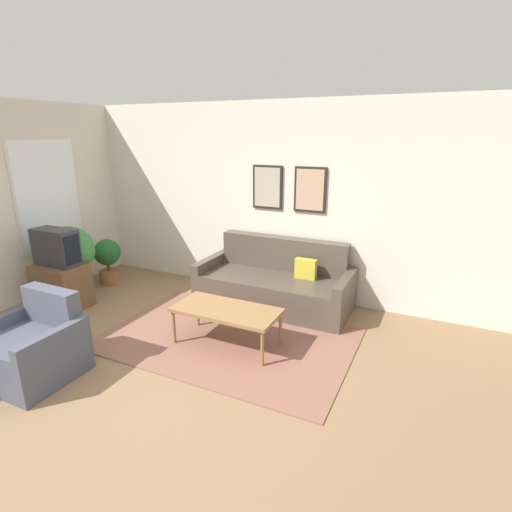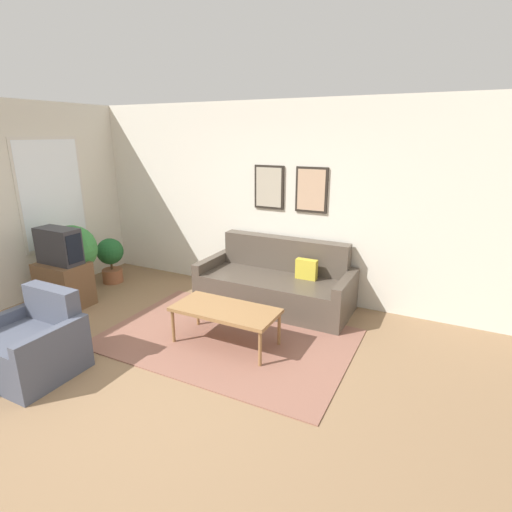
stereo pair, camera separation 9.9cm
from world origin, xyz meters
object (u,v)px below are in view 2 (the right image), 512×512
couch (276,284)px  coffee_table (225,311)px  potted_plant_tall (72,251)px  tv (59,246)px  armchair (33,346)px

couch → coffee_table: (-0.06, -1.24, 0.10)m
coffee_table → potted_plant_tall: bearing=176.3°
couch → coffee_table: size_ratio=1.77×
couch → tv: tv is taller
tv → potted_plant_tall: (-0.05, 0.23, -0.14)m
coffee_table → potted_plant_tall: (-2.56, 0.17, 0.30)m
coffee_table → tv: size_ratio=1.90×
couch → tv: bearing=-153.1°
couch → potted_plant_tall: potted_plant_tall is taller
tv → potted_plant_tall: bearing=101.4°
potted_plant_tall → tv: bearing=-78.6°
couch → armchair: bearing=-119.7°
armchair → potted_plant_tall: potted_plant_tall is taller
armchair → potted_plant_tall: 1.93m
coffee_table → tv: tv is taller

